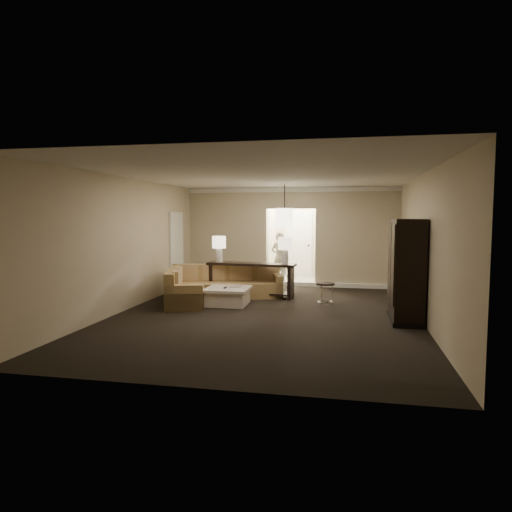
% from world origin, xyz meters
% --- Properties ---
extents(ground, '(8.00, 8.00, 0.00)m').
position_xyz_m(ground, '(0.00, 0.00, 0.00)').
color(ground, black).
rests_on(ground, ground).
extents(wall_back, '(6.00, 0.04, 2.80)m').
position_xyz_m(wall_back, '(0.00, 4.00, 1.40)').
color(wall_back, '#C0AD91').
rests_on(wall_back, ground).
extents(wall_front, '(6.00, 0.04, 2.80)m').
position_xyz_m(wall_front, '(0.00, -4.00, 1.40)').
color(wall_front, '#C0AD91').
rests_on(wall_front, ground).
extents(wall_left, '(0.04, 8.00, 2.80)m').
position_xyz_m(wall_left, '(-3.00, 0.00, 1.40)').
color(wall_left, '#C0AD91').
rests_on(wall_left, ground).
extents(wall_right, '(0.04, 8.00, 2.80)m').
position_xyz_m(wall_right, '(3.00, 0.00, 1.40)').
color(wall_right, '#C0AD91').
rests_on(wall_right, ground).
extents(ceiling, '(6.00, 8.00, 0.02)m').
position_xyz_m(ceiling, '(0.00, 0.00, 2.80)').
color(ceiling, silver).
rests_on(ceiling, wall_back).
extents(crown_molding, '(6.00, 0.10, 0.12)m').
position_xyz_m(crown_molding, '(0.00, 3.95, 2.73)').
color(crown_molding, white).
rests_on(crown_molding, wall_back).
extents(baseboard, '(6.00, 0.10, 0.12)m').
position_xyz_m(baseboard, '(0.00, 3.95, 0.06)').
color(baseboard, white).
rests_on(baseboard, ground).
extents(side_door, '(0.05, 0.90, 2.10)m').
position_xyz_m(side_door, '(-2.97, 2.80, 1.05)').
color(side_door, white).
rests_on(side_door, ground).
extents(foyer, '(1.44, 2.02, 2.80)m').
position_xyz_m(foyer, '(0.00, 5.34, 1.30)').
color(foyer, beige).
rests_on(foyer, ground).
extents(sectional_sofa, '(2.83, 2.74, 0.81)m').
position_xyz_m(sectional_sofa, '(-1.53, 1.46, 0.32)').
color(sectional_sofa, brown).
rests_on(sectional_sofa, ground).
extents(coffee_table, '(0.98, 0.98, 0.40)m').
position_xyz_m(coffee_table, '(-1.03, 0.93, 0.20)').
color(coffee_table, white).
rests_on(coffee_table, ground).
extents(console_table, '(2.22, 0.69, 0.85)m').
position_xyz_m(console_table, '(-0.72, 2.00, 0.50)').
color(console_table, black).
rests_on(console_table, ground).
extents(armoire, '(0.58, 1.35, 1.94)m').
position_xyz_m(armoire, '(2.69, 0.08, 0.93)').
color(armoire, black).
rests_on(armoire, ground).
extents(drink_table, '(0.41, 0.41, 0.52)m').
position_xyz_m(drink_table, '(1.13, 1.20, 0.37)').
color(drink_table, black).
rests_on(drink_table, ground).
extents(table_lamp_left, '(0.34, 0.34, 0.65)m').
position_xyz_m(table_lamp_left, '(-1.56, 2.08, 1.28)').
color(table_lamp_left, silver).
rests_on(table_lamp_left, console_table).
extents(table_lamp_right, '(0.34, 0.34, 0.65)m').
position_xyz_m(table_lamp_right, '(0.12, 1.92, 1.28)').
color(table_lamp_right, silver).
rests_on(table_lamp_right, console_table).
extents(pendant_light, '(0.38, 0.38, 1.09)m').
position_xyz_m(pendant_light, '(0.00, 2.70, 1.95)').
color(pendant_light, black).
rests_on(pendant_light, ceiling).
extents(person, '(0.70, 0.56, 1.69)m').
position_xyz_m(person, '(-0.35, 4.30, 0.85)').
color(person, beige).
rests_on(person, ground).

